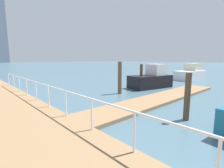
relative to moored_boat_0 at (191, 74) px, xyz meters
name	(u,v)px	position (x,y,z in m)	size (l,w,h in m)	color
ground_plane	(49,87)	(-16.77, 6.82, -0.79)	(300.00, 300.00, 0.00)	#476675
floating_dock	(160,99)	(-13.24, -3.39, -0.70)	(14.06, 2.00, 0.18)	#93704C
boardwalk_railing	(91,105)	(-19.92, -4.92, 0.45)	(0.06, 25.39, 1.08)	white
dock_piling_0	(120,78)	(-13.77, -0.11, 0.47)	(0.32, 0.32, 2.54)	brown
dock_piling_1	(187,97)	(-15.64, -6.20, 0.28)	(0.26, 0.26, 2.15)	brown
dock_piling_2	(141,77)	(-10.98, -0.06, 0.35)	(0.25, 0.25, 2.28)	#473826
moored_boat_0	(191,74)	(0.00, 0.00, 0.00)	(5.33, 2.51, 2.16)	white
moored_boat_2	(151,79)	(-9.53, -0.16, 0.00)	(4.48, 2.70, 2.25)	black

